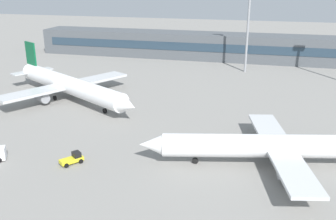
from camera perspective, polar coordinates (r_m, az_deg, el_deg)
ground_plane at (r=73.75m, az=5.16°, el=-2.65°), size 400.00×400.00×0.00m
terminal_building at (r=136.08m, az=10.05°, el=9.33°), size 143.29×12.13×9.00m
airplane_near at (r=60.33m, az=15.43°, el=-5.29°), size 40.66×28.80×10.17m
airplane_mid at (r=92.02m, az=-14.62°, el=3.63°), size 42.66×31.04×11.69m
baggage_tug_yellow at (r=61.33m, az=-14.18°, el=-7.13°), size 3.38×3.77×1.75m
floodlight_tower_east at (r=117.43m, az=12.03°, el=12.87°), size 3.20×0.80×26.13m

